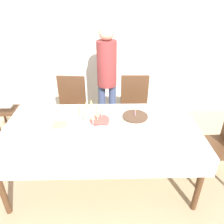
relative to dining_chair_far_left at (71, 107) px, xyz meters
The scene contains 15 objects.
ground_plane 1.11m from the dining_chair_far_left, 61.77° to the right, with size 12.00×12.00×0.00m, color tan.
wall_back 1.25m from the dining_chair_far_left, 61.04° to the left, with size 8.00×0.05×2.70m.
dining_table 0.97m from the dining_chair_far_left, 61.77° to the right, with size 2.10×1.07×0.75m.
dining_chair_far_left is the anchor object (origin of this frame).
dining_chair_far_right 0.93m from the dining_chair_far_left, ahead, with size 0.43×0.43×0.97m.
dining_chair_right_end 2.01m from the dining_chair_far_left, 24.96° to the right, with size 0.43×0.43×0.97m.
birthday_cake 1.17m from the dining_chair_far_left, 43.29° to the right, with size 0.28×0.28×0.17m.
champagne_tray 0.82m from the dining_chair_far_left, 64.33° to the right, with size 0.38×0.38×0.18m.
plate_stack_main 1.12m from the dining_chair_far_left, 65.00° to the right, with size 0.25×0.25×0.03m.
plate_stack_dessert 0.90m from the dining_chair_far_left, 59.53° to the right, with size 0.21×0.21×0.04m.
cake_knife 1.33m from the dining_chair_far_left, 50.79° to the right, with size 0.29×0.10×0.00m.
fork_pile 0.95m from the dining_chair_far_left, 86.94° to the right, with size 0.18×0.10×0.02m.
napkin_pile 0.83m from the dining_chair_far_left, 89.97° to the right, with size 0.15×0.15×0.01m.
person_standing 0.72m from the dining_chair_far_left, 19.21° to the left, with size 0.28×0.28×1.66m.
high_chair 0.91m from the dining_chair_far_left, behind, with size 0.33×0.35×0.71m.
Camera 1 is at (0.07, -1.96, 2.06)m, focal length 35.00 mm.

